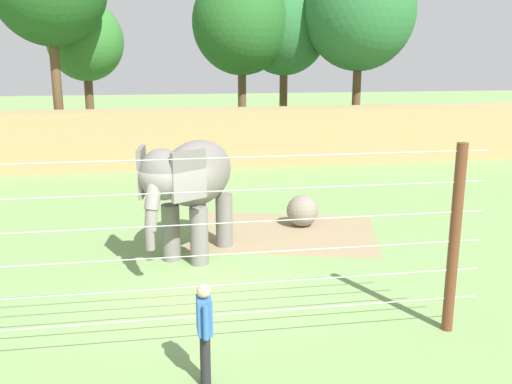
{
  "coord_description": "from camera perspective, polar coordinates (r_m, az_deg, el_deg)",
  "views": [
    {
      "loc": [
        -0.41,
        -11.75,
        5.03
      ],
      "look_at": [
        1.99,
        2.77,
        1.4
      ],
      "focal_mm": 39.78,
      "sensor_mm": 36.0,
      "label": 1
    }
  ],
  "objects": [
    {
      "name": "embankment_wall",
      "position": [
        25.81,
        -8.4,
        5.35
      ],
      "size": [
        36.0,
        1.8,
        2.56
      ],
      "primitive_type": "cube",
      "color": "tan",
      "rests_on": "ground"
    },
    {
      "name": "enrichment_ball",
      "position": [
        16.85,
        4.68,
        -1.89
      ],
      "size": [
        0.94,
        0.94,
        0.94
      ],
      "primitive_type": "sphere",
      "color": "gray",
      "rests_on": "ground"
    },
    {
      "name": "cable_fence",
      "position": [
        9.54,
        -6.39,
        -6.16
      ],
      "size": [
        10.37,
        0.2,
        3.52
      ],
      "color": "brown",
      "rests_on": "ground"
    },
    {
      "name": "ground_plane",
      "position": [
        12.79,
        -6.87,
        -9.41
      ],
      "size": [
        120.0,
        120.0,
        0.0
      ],
      "primitive_type": "plane",
      "color": "#759956"
    },
    {
      "name": "tree_right_of_centre",
      "position": [
        32.01,
        2.85,
        16.06
      ],
      "size": [
        4.77,
        4.77,
        8.8
      ],
      "color": "brown",
      "rests_on": "ground"
    },
    {
      "name": "tree_behind_wall",
      "position": [
        31.2,
        -16.78,
        14.26
      ],
      "size": [
        3.86,
        3.86,
        7.63
      ],
      "color": "brown",
      "rests_on": "ground"
    },
    {
      "name": "zookeeper",
      "position": [
        8.92,
        -5.19,
        -13.61
      ],
      "size": [
        0.23,
        0.58,
        1.67
      ],
      "color": "#232328",
      "rests_on": "ground"
    },
    {
      "name": "elephant",
      "position": [
        14.02,
        -6.51,
        1.14
      ],
      "size": [
        2.87,
        3.62,
        2.97
      ],
      "color": "slate",
      "rests_on": "ground"
    },
    {
      "name": "tree_far_right",
      "position": [
        30.93,
        -1.46,
        16.64
      ],
      "size": [
        5.18,
        5.18,
        9.28
      ],
      "color": "brown",
      "rests_on": "ground"
    },
    {
      "name": "dirt_patch",
      "position": [
        16.35,
        2.87,
        -4.07
      ],
      "size": [
        5.96,
        5.01,
        0.01
      ],
      "primitive_type": "cube",
      "rotation": [
        0.0,
        0.0,
        -0.27
      ],
      "color": "#937F5B",
      "rests_on": "ground"
    },
    {
      "name": "tree_left_of_centre",
      "position": [
        30.61,
        10.4,
        17.36
      ],
      "size": [
        5.64,
        5.64,
        10.0
      ],
      "color": "brown",
      "rests_on": "ground"
    }
  ]
}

